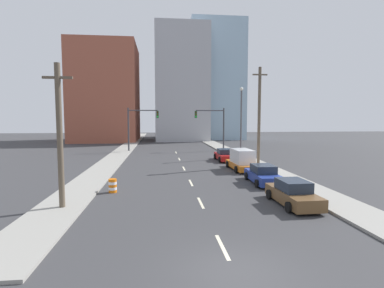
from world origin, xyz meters
name	(u,v)px	position (x,y,z in m)	size (l,w,h in m)	color
ground_plane	(235,272)	(0.00, 0.00, 0.00)	(200.00, 200.00, 0.00)	#38383A
sidewalk_left	(128,146)	(-8.16, 45.28, 0.07)	(2.82, 90.55, 0.14)	gray
sidewalk_right	(217,146)	(8.16, 45.28, 0.07)	(2.82, 90.55, 0.14)	gray
lane_stripe_at_2m	(222,247)	(0.00, 2.00, 0.00)	(0.16, 2.40, 0.01)	beige
lane_stripe_at_8m	(201,203)	(0.00, 8.31, 0.00)	(0.16, 2.40, 0.01)	beige
lane_stripe_at_14m	(191,183)	(0.00, 14.03, 0.00)	(0.16, 2.40, 0.01)	beige
lane_stripe_at_21m	(184,168)	(0.00, 20.96, 0.00)	(0.16, 2.40, 0.01)	beige
lane_stripe_at_28m	(179,159)	(0.00, 28.05, 0.00)	(0.16, 2.40, 0.01)	beige
lane_stripe_at_35m	(176,153)	(0.00, 35.40, 0.00)	(0.16, 2.40, 0.01)	beige
building_brick_left	(106,94)	(-14.40, 60.92, 10.77)	(14.00, 16.00, 21.54)	#9E513D
building_office_center	(180,86)	(2.70, 64.92, 12.97)	(12.00, 20.00, 25.93)	#A8A8AD
building_glass_right	(212,84)	(11.44, 68.92, 14.17)	(13.00, 20.00, 28.33)	#99B7CC
traffic_signal_left	(137,123)	(-5.91, 37.39, 4.40)	(4.76, 0.35, 6.77)	#38383D
traffic_signal_right	(216,123)	(6.42, 37.39, 4.40)	(4.76, 0.35, 6.77)	#38383D
utility_pole_left_near	(60,135)	(-8.00, 7.87, 4.21)	(1.60, 0.32, 8.18)	brown
utility_pole_right_mid	(259,116)	(8.18, 21.77, 5.41)	(1.60, 0.32, 10.57)	brown
traffic_barrel	(113,186)	(-5.75, 11.54, 0.47)	(0.56, 0.56, 0.95)	orange
street_lamp	(241,118)	(8.03, 28.35, 5.24)	(0.44, 0.44, 9.12)	#4C4C51
sedan_brown	(293,194)	(5.41, 7.29, 0.68)	(2.08, 4.55, 1.50)	brown
sedan_blue	(263,175)	(5.70, 13.29, 0.67)	(2.17, 4.77, 1.47)	navy
box_truck_orange	(242,160)	(5.66, 19.38, 0.99)	(2.29, 5.35, 2.09)	orange
sedan_red	(225,155)	(5.43, 26.13, 0.66)	(2.07, 4.75, 1.42)	red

